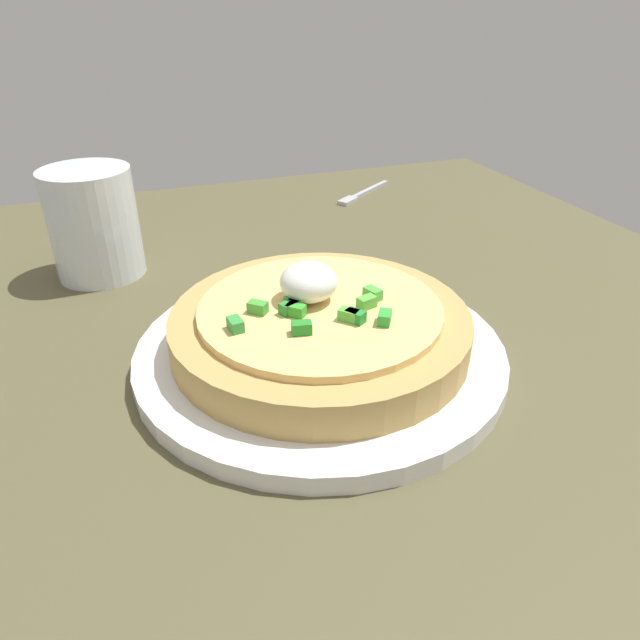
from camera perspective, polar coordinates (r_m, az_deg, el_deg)
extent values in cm
cube|color=brown|center=(40.48, 9.25, -8.66)|extent=(104.17, 74.09, 2.50)
cylinder|color=white|center=(42.24, 0.00, -3.15)|extent=(26.43, 26.43, 1.35)
cylinder|color=tan|center=(41.20, 0.00, -0.84)|extent=(21.12, 21.12, 2.60)
cylinder|color=#EFC576|center=(40.41, 0.00, 1.08)|extent=(17.04, 17.04, 0.55)
ellipsoid|color=white|center=(40.53, -1.13, 3.76)|extent=(4.07, 4.07, 2.70)
cube|color=#56B03F|center=(40.00, 4.62, 1.75)|extent=(1.12, 1.45, 0.80)
cube|color=#238E30|center=(38.24, 3.49, 0.37)|extent=(1.51, 1.38, 0.80)
cube|color=green|center=(38.24, 6.37, 0.23)|extent=(1.51, 1.37, 0.80)
cube|color=green|center=(39.45, -6.14, 1.24)|extent=(1.45, 1.48, 0.80)
cube|color=#2D8831|center=(39.25, -3.08, 1.22)|extent=(1.25, 1.50, 0.80)
cube|color=green|center=(39.78, -2.60, 1.65)|extent=(1.50, 1.29, 0.80)
cube|color=#268C2A|center=(36.90, -1.82, -0.77)|extent=(1.04, 1.42, 0.80)
cube|color=green|center=(41.19, 5.19, 2.60)|extent=(1.47, 1.17, 0.80)
cube|color=green|center=(38.90, -2.41, 0.95)|extent=(1.46, 1.48, 0.80)
cube|color=#54B73E|center=(38.35, 2.82, 0.49)|extent=(1.48, 1.46, 0.80)
cube|color=green|center=(37.63, -8.31, -0.45)|extent=(1.37, 0.96, 0.80)
cylinder|color=silver|center=(57.47, -21.34, 8.83)|extent=(7.97, 7.97, 9.95)
cylinder|color=#321718|center=(58.05, -21.02, 7.25)|extent=(7.01, 7.01, 5.69)
cube|color=#B7B7BC|center=(79.30, 4.97, 12.62)|extent=(5.27, 7.21, 0.50)
cube|color=#B7B7BC|center=(74.75, 2.74, 11.61)|extent=(2.75, 3.10, 0.50)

